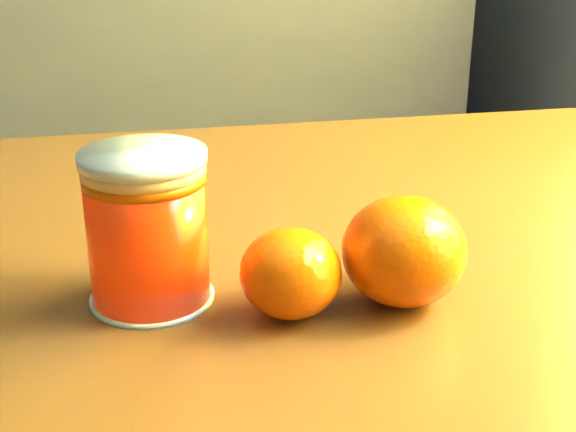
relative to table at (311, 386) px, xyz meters
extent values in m
cube|color=brown|center=(0.00, 0.00, 0.08)|extent=(1.06, 0.78, 0.04)
cylinder|color=#FF2A05|center=(-0.11, -0.04, 0.14)|extent=(0.07, 0.07, 0.08)
cylinder|color=#FFB668|center=(-0.11, -0.04, 0.18)|extent=(0.07, 0.07, 0.01)
cylinder|color=silver|center=(-0.11, -0.04, 0.19)|extent=(0.08, 0.08, 0.00)
ellipsoid|color=#EE5604|center=(0.05, -0.06, 0.13)|extent=(0.08, 0.08, 0.07)
ellipsoid|color=#EE5604|center=(-0.02, -0.07, 0.12)|extent=(0.07, 0.07, 0.05)
camera|label=1|loc=(-0.08, -0.49, 0.33)|focal=50.00mm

